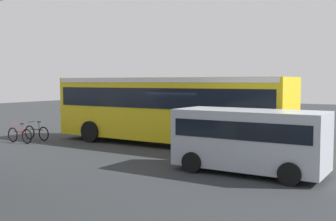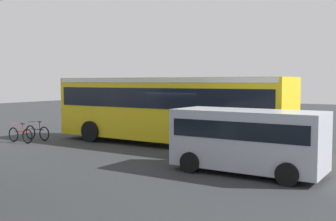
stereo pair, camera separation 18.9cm
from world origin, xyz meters
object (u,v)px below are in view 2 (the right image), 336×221
Objects in this scene: city_bus at (168,105)px; parked_van at (248,137)px; bicycle_black at (37,133)px; pedestrian at (191,120)px; bicycle_red at (20,135)px; traffic_sign at (131,99)px.

city_bus reaches higher than parked_van.
city_bus is at bearing -160.93° from bicycle_black.
city_bus is at bearing 101.74° from pedestrian.
bicycle_black is at bearing 19.07° from city_bus.
pedestrian reaches higher than bicycle_red.
city_bus is 6.44× the size of pedestrian.
city_bus is at bearing -152.68° from bicycle_red.
pedestrian reaches higher than bicycle_black.
bicycle_red is 1.07m from bicycle_black.
pedestrian is at bearing -49.02° from parked_van.
traffic_sign is (-0.80, -6.69, 1.52)m from bicycle_black.
city_bus is 4.12× the size of traffic_sign.
bicycle_red is 1.00× the size of bicycle_black.
parked_van is 11.94m from bicycle_black.
parked_van is 2.71× the size of bicycle_black.
bicycle_red is 0.99× the size of pedestrian.
parked_van reaches higher than bicycle_red.
parked_van is 13.65m from traffic_sign.
bicycle_black is at bearing 83.16° from traffic_sign.
bicycle_red and bicycle_black have the same top height.
pedestrian is 5.14m from traffic_sign.
parked_van is at bearing 173.64° from bicycle_black.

